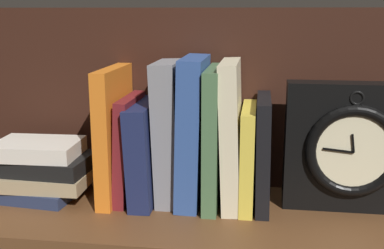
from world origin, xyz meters
The scene contains 13 objects.
ground_plane centered at (0.00, 0.00, -1.25)cm, with size 90.82×28.92×2.50cm, color brown.
back_panel centered at (0.00, 13.86, 17.14)cm, with size 90.82×1.20×34.29cm, color black.
book_orange_pandolfini centered at (-14.39, 4.77, 11.97)cm, with size 2.70×16.75×23.94cm, color orange.
book_maroon_dawkins centered at (-11.70, 4.77, 9.42)cm, with size 2.08×14.28×18.84cm, color maroon.
book_navy_bierce centered at (-8.44, 4.77, 8.90)cm, with size 3.84×16.97×17.79cm, color #192147.
book_gray_chess centered at (-4.13, 4.77, 12.58)cm, with size 4.17×12.28×25.16cm, color gray.
book_blue_modern centered at (0.23, 4.77, 12.99)cm, with size 3.96×14.90×25.98cm, color #2D4C8E.
book_green_romantic centered at (3.77, 4.77, 12.13)cm, with size 2.52×16.39×24.25cm, color #476B44.
book_cream_twain centered at (6.85, 4.77, 12.69)cm, with size 3.05×15.33×25.38cm, color beige.
book_yellow_seinlanguage centered at (9.85, 4.77, 8.76)cm, with size 2.34×15.62×17.53cm, color gold.
book_black_skeptic centered at (12.48, 4.77, 9.64)cm, with size 2.32×15.37×19.28cm, color black.
framed_clock centered at (27.19, 4.50, 11.06)cm, with size 22.11×6.34×22.11cm.
book_stack_side centered at (-28.29, 3.22, 5.01)cm, with size 18.28×14.50×10.42cm.
Camera 1 is at (11.53, -77.53, 33.84)cm, focal length 45.27 mm.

